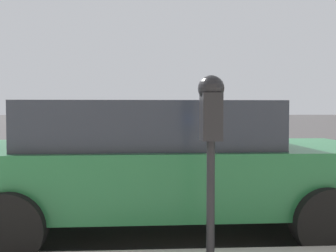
% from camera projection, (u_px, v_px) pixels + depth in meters
% --- Properties ---
extents(ground_plane, '(220.00, 220.00, 0.00)m').
position_uv_depth(ground_plane, '(191.00, 204.00, 5.59)').
color(ground_plane, '#3D3A3A').
extents(parking_meter, '(0.21, 0.19, 1.44)m').
position_uv_depth(parking_meter, '(211.00, 123.00, 2.81)').
color(parking_meter, black).
rests_on(parking_meter, sidewalk).
extents(car_green, '(2.14, 4.56, 1.43)m').
position_uv_depth(car_green, '(161.00, 161.00, 4.39)').
color(car_green, '#1E5B33').
rests_on(car_green, ground_plane).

